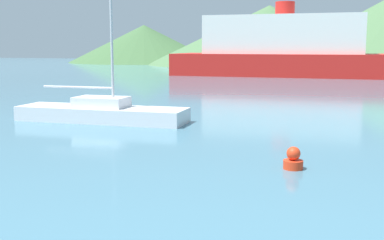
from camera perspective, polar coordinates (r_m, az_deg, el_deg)
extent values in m
cube|color=silver|center=(22.92, -10.65, 0.69)|extent=(8.12, 2.22, 0.68)
cube|color=silver|center=(22.84, -10.69, 2.12)|extent=(2.45, 1.50, 0.47)
cylinder|color=#BCBCC1|center=(22.43, -9.51, 9.91)|extent=(0.12, 0.12, 6.63)
cylinder|color=#BCBCC1|center=(23.35, -13.40, 3.81)|extent=(3.64, 0.16, 0.10)
cube|color=red|center=(58.62, 10.78, 6.47)|extent=(25.78, 9.15, 2.58)
cube|color=silver|center=(58.59, 10.88, 9.89)|extent=(18.05, 7.75, 4.42)
cylinder|color=red|center=(58.73, 10.96, 12.82)|extent=(2.25, 2.25, 1.60)
cylinder|color=red|center=(14.18, 11.90, -5.19)|extent=(0.57, 0.57, 0.26)
sphere|color=red|center=(14.10, 11.94, -3.90)|extent=(0.40, 0.40, 0.40)
cone|color=#3D6038|center=(105.90, -5.70, 9.00)|extent=(32.33, 32.33, 7.95)
cone|color=#476B42|center=(94.55, 9.12, 9.92)|extent=(46.71, 46.71, 11.13)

